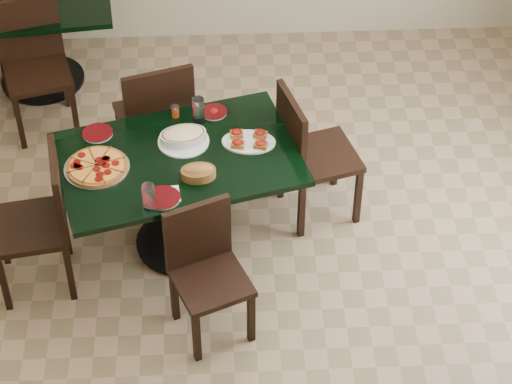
{
  "coord_description": "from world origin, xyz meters",
  "views": [
    {
      "loc": [
        -0.04,
        -4.32,
        4.73
      ],
      "look_at": [
        0.16,
        0.0,
        0.73
      ],
      "focal_mm": 70.0,
      "sensor_mm": 36.0,
      "label": 1
    }
  ],
  "objects_px": {
    "main_table": "(179,179)",
    "bruschetta_platter": "(249,140)",
    "chair_left": "(43,215)",
    "back_table": "(33,25)",
    "chair_far": "(157,116)",
    "lasagna_casserole": "(183,137)",
    "chair_right": "(307,149)",
    "back_chair_near": "(34,58)",
    "pepperoni_pizza": "(97,167)",
    "chair_near": "(205,264)",
    "bread_basket": "(198,172)"
  },
  "relations": [
    {
      "from": "back_table",
      "to": "main_table",
      "type": "bearing_deg",
      "value": -65.26
    },
    {
      "from": "lasagna_casserole",
      "to": "bread_basket",
      "type": "height_order",
      "value": "same"
    },
    {
      "from": "lasagna_casserole",
      "to": "bruschetta_platter",
      "type": "relative_size",
      "value": 0.89
    },
    {
      "from": "pepperoni_pizza",
      "to": "chair_right",
      "type": "bearing_deg",
      "value": 14.84
    },
    {
      "from": "back_table",
      "to": "bruschetta_platter",
      "type": "bearing_deg",
      "value": -54.58
    },
    {
      "from": "chair_right",
      "to": "back_chair_near",
      "type": "relative_size",
      "value": 1.0
    },
    {
      "from": "main_table",
      "to": "chair_left",
      "type": "xyz_separation_m",
      "value": [
        -0.82,
        -0.27,
        -0.02
      ]
    },
    {
      "from": "main_table",
      "to": "chair_left",
      "type": "relative_size",
      "value": 1.68
    },
    {
      "from": "pepperoni_pizza",
      "to": "bruschetta_platter",
      "type": "bearing_deg",
      "value": 12.15
    },
    {
      "from": "chair_right",
      "to": "bruschetta_platter",
      "type": "distance_m",
      "value": 0.47
    },
    {
      "from": "back_table",
      "to": "chair_right",
      "type": "height_order",
      "value": "chair_right"
    },
    {
      "from": "chair_near",
      "to": "bruschetta_platter",
      "type": "height_order",
      "value": "chair_near"
    },
    {
      "from": "chair_near",
      "to": "bruschetta_platter",
      "type": "distance_m",
      "value": 0.87
    },
    {
      "from": "chair_right",
      "to": "lasagna_casserole",
      "type": "xyz_separation_m",
      "value": [
        -0.79,
        -0.12,
        0.24
      ]
    },
    {
      "from": "back_chair_near",
      "to": "bruschetta_platter",
      "type": "relative_size",
      "value": 2.72
    },
    {
      "from": "bread_basket",
      "to": "bruschetta_platter",
      "type": "bearing_deg",
      "value": 39.42
    },
    {
      "from": "chair_left",
      "to": "back_table",
      "type": "bearing_deg",
      "value": 178.89
    },
    {
      "from": "back_table",
      "to": "bread_basket",
      "type": "distance_m",
      "value": 2.41
    },
    {
      "from": "back_table",
      "to": "lasagna_casserole",
      "type": "xyz_separation_m",
      "value": [
        1.16,
        -1.71,
        0.27
      ]
    },
    {
      "from": "chair_near",
      "to": "chair_right",
      "type": "relative_size",
      "value": 0.89
    },
    {
      "from": "bruschetta_platter",
      "to": "bread_basket",
      "type": "bearing_deg",
      "value": -129.02
    },
    {
      "from": "main_table",
      "to": "bruschetta_platter",
      "type": "relative_size",
      "value": 4.55
    },
    {
      "from": "chair_near",
      "to": "pepperoni_pizza",
      "type": "height_order",
      "value": "chair_near"
    },
    {
      "from": "back_table",
      "to": "bruschetta_platter",
      "type": "height_order",
      "value": "bruschetta_platter"
    },
    {
      "from": "chair_near",
      "to": "bruschetta_platter",
      "type": "bearing_deg",
      "value": 47.46
    },
    {
      "from": "back_chair_near",
      "to": "pepperoni_pizza",
      "type": "bearing_deg",
      "value": -83.69
    },
    {
      "from": "back_table",
      "to": "chair_left",
      "type": "relative_size",
      "value": 1.31
    },
    {
      "from": "back_table",
      "to": "chair_near",
      "type": "height_order",
      "value": "chair_near"
    },
    {
      "from": "chair_far",
      "to": "chair_near",
      "type": "distance_m",
      "value": 1.34
    },
    {
      "from": "chair_left",
      "to": "chair_right",
      "type": "bearing_deg",
      "value": 98.54
    },
    {
      "from": "chair_left",
      "to": "bread_basket",
      "type": "bearing_deg",
      "value": 85.47
    },
    {
      "from": "lasagna_casserole",
      "to": "bruschetta_platter",
      "type": "distance_m",
      "value": 0.41
    },
    {
      "from": "pepperoni_pizza",
      "to": "main_table",
      "type": "bearing_deg",
      "value": 10.4
    },
    {
      "from": "chair_far",
      "to": "lasagna_casserole",
      "type": "height_order",
      "value": "chair_far"
    },
    {
      "from": "chair_right",
      "to": "bread_basket",
      "type": "height_order",
      "value": "chair_right"
    },
    {
      "from": "chair_far",
      "to": "chair_near",
      "type": "xyz_separation_m",
      "value": [
        0.31,
        -1.3,
        -0.08
      ]
    },
    {
      "from": "main_table",
      "to": "bread_basket",
      "type": "height_order",
      "value": "bread_basket"
    },
    {
      "from": "main_table",
      "to": "back_table",
      "type": "xyz_separation_m",
      "value": [
        -1.12,
        1.85,
        -0.04
      ]
    },
    {
      "from": "lasagna_casserole",
      "to": "chair_near",
      "type": "bearing_deg",
      "value": -92.52
    },
    {
      "from": "main_table",
      "to": "chair_near",
      "type": "xyz_separation_m",
      "value": [
        0.16,
        -0.66,
        -0.08
      ]
    },
    {
      "from": "lasagna_casserole",
      "to": "bread_basket",
      "type": "distance_m",
      "value": 0.34
    },
    {
      "from": "chair_near",
      "to": "bruschetta_platter",
      "type": "relative_size",
      "value": 2.42
    },
    {
      "from": "back_table",
      "to": "back_chair_near",
      "type": "relative_size",
      "value": 1.31
    },
    {
      "from": "chair_right",
      "to": "chair_left",
      "type": "distance_m",
      "value": 1.73
    },
    {
      "from": "bread_basket",
      "to": "bruschetta_platter",
      "type": "xyz_separation_m",
      "value": [
        0.31,
        0.3,
        -0.02
      ]
    },
    {
      "from": "lasagna_casserole",
      "to": "back_table",
      "type": "bearing_deg",
      "value": 113.09
    },
    {
      "from": "back_table",
      "to": "chair_left",
      "type": "xyz_separation_m",
      "value": [
        0.31,
        -2.12,
        0.03
      ]
    },
    {
      "from": "main_table",
      "to": "chair_far",
      "type": "height_order",
      "value": "chair_far"
    },
    {
      "from": "chair_right",
      "to": "bruschetta_platter",
      "type": "height_order",
      "value": "chair_right"
    },
    {
      "from": "main_table",
      "to": "bruschetta_platter",
      "type": "xyz_separation_m",
      "value": [
        0.44,
        0.11,
        0.21
      ]
    }
  ]
}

